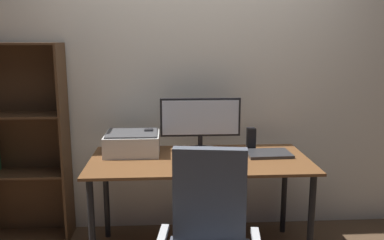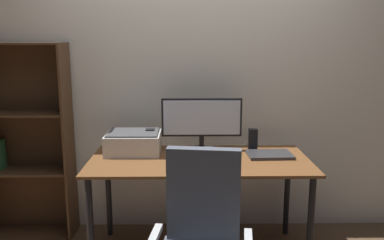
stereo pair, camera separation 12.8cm
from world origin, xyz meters
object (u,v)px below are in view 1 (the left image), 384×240
Objects in this scene: speaker_left at (149,140)px; bookshelf at (19,145)px; keyboard at (199,167)px; printer at (132,143)px; mouse at (233,166)px; speaker_right at (251,139)px; monitor at (200,120)px; coffee_mug at (209,153)px; laptop at (268,154)px; desk at (200,170)px.

speaker_left is 1.03m from bookshelf.
printer reaches higher than keyboard.
speaker_right is (0.21, 0.45, 0.07)m from mouse.
coffee_mug is (0.04, -0.24, -0.19)m from monitor.
laptop is at bearing -6.18° from printer.
speaker_left is 0.42× the size of printer.
coffee_mug is at bearing -14.56° from bookshelf.
monitor is (0.02, 0.23, 0.32)m from desk.
printer is at bearing 171.72° from laptop.
monitor is 1.43m from bookshelf.
monitor is at bearing 127.92° from mouse.
keyboard is 0.22m from coffee_mug.
desk is 0.32m from mouse.
keyboard is at bearing -95.95° from desk.
laptop is (0.49, -0.17, -0.22)m from monitor.
keyboard is 1.71× the size of speaker_left.
printer reaches higher than mouse.
laptop is 0.80× the size of printer.
desk is 0.39m from monitor.
bookshelf is at bearing 154.30° from keyboard.
monitor is 3.58× the size of speaker_right.
coffee_mug is at bearing -5.19° from desk.
coffee_mug reaches higher than keyboard.
monitor is 3.58× the size of speaker_left.
printer is (-0.47, 0.38, 0.07)m from keyboard.
monitor is 0.42m from speaker_left.
laptop reaches higher than desk.
printer is at bearing -12.47° from bookshelf.
speaker_left is at bearing 148.86° from desk.
speaker_right is (0.39, -0.01, -0.15)m from monitor.
bookshelf reaches higher than desk.
speaker_left is at bearing 152.27° from coffee_mug.
laptop is at bearing -9.18° from bookshelf.
keyboard is 0.62m from speaker_right.
laptop is at bearing 58.88° from mouse.
speaker_left is (-0.37, 0.22, 0.17)m from desk.
bookshelf reaches higher than mouse.
keyboard is 0.91× the size of laptop.
speaker_left is at bearing 180.00° from speaker_right.
printer is (-0.70, 0.40, 0.06)m from mouse.
speaker_left is at bearing -8.30° from bookshelf.
bookshelf is (-1.39, 0.37, 0.11)m from desk.
coffee_mug is (0.07, -0.01, 0.13)m from desk.
printer is at bearing 166.36° from mouse.
monitor reaches higher than speaker_right.
speaker_right is (0.42, 0.22, 0.17)m from desk.
desk is at bearing -174.99° from laptop.
mouse is at bearing -68.06° from monitor.
coffee_mug reaches higher than mouse.
coffee_mug is 0.59m from printer.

